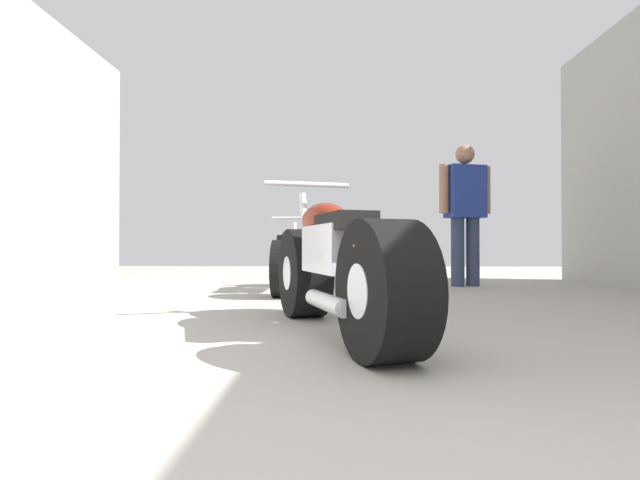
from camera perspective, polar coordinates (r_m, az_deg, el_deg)
The scene contains 4 objects.
ground_plane at distance 3.78m, azimuth 2.32°, elevation -8.40°, with size 16.24×16.24×0.00m, color #A8A399.
motorcycle_maroon_cruiser at distance 2.77m, azimuth 1.95°, elevation -3.13°, with size 0.92×2.03×0.96m.
motorcycle_black_naked at distance 5.39m, azimuth -3.65°, elevation -2.27°, with size 0.55×1.85×0.86m.
mechanic_in_blue at distance 6.38m, azimuth 16.63°, elevation 3.82°, with size 0.71×0.38×1.77m.
Camera 1 is at (-0.04, -0.46, 0.51)m, focal length 27.32 mm.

